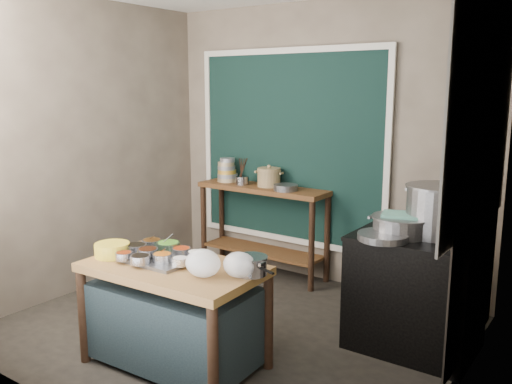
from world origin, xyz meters
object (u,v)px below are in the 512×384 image
Objects in this scene: steamer at (401,226)px; condiment_tray at (158,258)px; stove_block at (415,294)px; ceramic_crock at (269,178)px; utensil_cup at (242,180)px; prep_table at (174,315)px; stock_pot at (437,211)px; yellow_basin at (112,250)px; back_counter at (263,230)px; saucepan at (251,265)px.

condiment_tray is at bearing -138.48° from steamer.
stove_block is at bearing 40.09° from condiment_tray.
utensil_cup is at bearing -166.66° from ceramic_crock.
condiment_tray is at bearing 171.21° from prep_table.
steamer reaches higher than condiment_tray.
ceramic_crock is at bearing 100.77° from condiment_tray.
ceramic_crock is at bearing 161.33° from stock_pot.
condiment_tray is 1.10× the size of stock_pot.
back_counter is at bearing 92.75° from yellow_basin.
steamer is (1.72, -0.80, -0.08)m from ceramic_crock.
utensil_cup reaches higher than saucepan.
steamer is at bearing -160.80° from stove_block.
utensil_cup is at bearing 109.33° from condiment_tray.
prep_table is 5.49× the size of saucepan.
saucepan is at bearing -120.68° from steamer.
steamer reaches higher than prep_table.
back_counter is 2.04m from stove_block.
stock_pot is at bearing -18.67° from ceramic_crock.
ceramic_crock reaches higher than steamer.
saucepan is at bearing -124.21° from stove_block.
steamer is at bearing 43.18° from prep_table.
ceramic_crock reaches higher than back_counter.
back_counter is 5.63× the size of ceramic_crock.
stock_pot reaches higher than yellow_basin.
stock_pot is (1.56, 1.33, 0.31)m from condiment_tray.
saucepan is at bearing 14.18° from yellow_basin.
ceramic_crock is (-1.84, 0.76, 0.61)m from stove_block.
condiment_tray is at bearing -79.23° from ceramic_crock.
saucepan is 2.16m from ceramic_crock.
steamer is (1.68, 1.32, 0.15)m from yellow_basin.
stock_pot is (1.40, 1.35, 0.70)m from prep_table.
steamer is at bearing -146.93° from stock_pot.
condiment_tray is (0.44, -1.96, 0.29)m from back_counter.
ceramic_crock is 2.05m from stock_pot.
steamer is (1.78, -0.77, 0.48)m from back_counter.
back_counter is 2.03m from condiment_tray.
steamer reaches higher than saucepan.
prep_table is 2.06m from stock_pot.
saucepan is 0.47× the size of stock_pot.
saucepan reaches higher than yellow_basin.
condiment_tray is 2.07× the size of ceramic_crock.
ceramic_crock is (-1.10, 1.85, 0.22)m from saucepan.
back_counter is 2.72× the size of condiment_tray.
stove_block is 3.54× the size of yellow_basin.
prep_table is at bearing -134.40° from steamer.
steamer reaches higher than stove_block.
stove_block is 2.02× the size of steamer.
steamer is (1.34, 1.19, 0.19)m from condiment_tray.
condiment_tray is 1.19× the size of steamer.
stove_block reaches higher than prep_table.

